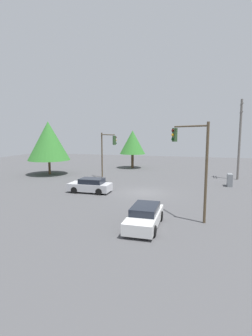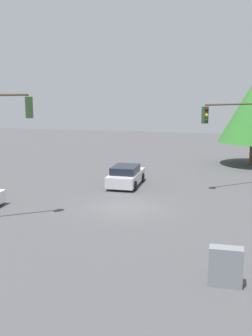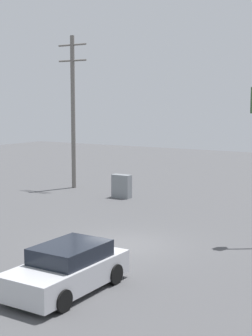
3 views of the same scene
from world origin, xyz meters
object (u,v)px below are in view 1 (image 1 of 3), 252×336
sedan_white (145,216)px  traffic_signal_main (107,147)px  traffic_signal_cross (192,153)px  electrical_cabinet (230,180)px  sedan_silver (90,186)px

sedan_white → traffic_signal_main: bearing=-62.4°
traffic_signal_cross → electrical_cabinet: (11.76, -3.88, -3.86)m
sedan_white → electrical_cabinet: size_ratio=3.31×
electrical_cabinet → sedan_white: bearing=155.9°
sedan_silver → electrical_cabinet: bearing=-63.5°
sedan_silver → electrical_cabinet: size_ratio=2.99×
traffic_signal_main → sedan_white: bearing=-12.3°
traffic_signal_cross → sedan_silver: bearing=28.1°
sedan_white → traffic_signal_main: (15.20, 7.93, 3.44)m
traffic_signal_main → traffic_signal_cross: size_ratio=0.89×
traffic_signal_main → electrical_cabinet: bearing=48.5°
sedan_white → traffic_signal_cross: bearing=-132.0°
sedan_silver → traffic_signal_main: bearing=6.4°
sedan_silver → traffic_signal_cross: 11.67m
traffic_signal_main → traffic_signal_cross: 16.19m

